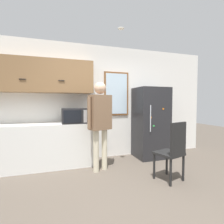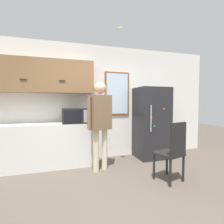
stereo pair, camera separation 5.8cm
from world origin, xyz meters
TOP-DOWN VIEW (x-y plane):
  - ground_plane at (0.00, 0.00)m, footprint 16.00×16.00m
  - back_wall at (0.00, 2.00)m, footprint 6.00×0.06m
  - counter at (-1.17, 1.68)m, footprint 2.05×0.59m
  - upper_cabinets at (-1.17, 1.79)m, footprint 2.05×0.39m
  - microwave at (-0.57, 1.60)m, footprint 0.50×0.41m
  - person at (-0.11, 1.15)m, footprint 0.53×0.36m
  - refrigerator at (1.28, 1.63)m, footprint 0.75×0.69m
  - chair at (0.93, 0.30)m, footprint 0.50×0.50m
  - window at (0.50, 1.96)m, footprint 0.62×0.05m
  - ceiling_light at (0.21, 0.89)m, footprint 0.11×0.11m

SIDE VIEW (x-z plane):
  - ground_plane at x=0.00m, z-range 0.00..0.00m
  - counter at x=-1.17m, z-range 0.00..0.90m
  - chair at x=0.93m, z-range 0.05..1.06m
  - refrigerator at x=1.28m, z-range 0.00..1.70m
  - person at x=-0.11m, z-range 0.19..1.93m
  - microwave at x=-0.57m, z-range 0.90..1.22m
  - back_wall at x=0.00m, z-range 0.00..2.70m
  - window at x=0.50m, z-range 1.03..2.09m
  - upper_cabinets at x=-1.17m, z-range 1.55..2.24m
  - ceiling_light at x=0.21m, z-range 2.67..2.69m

